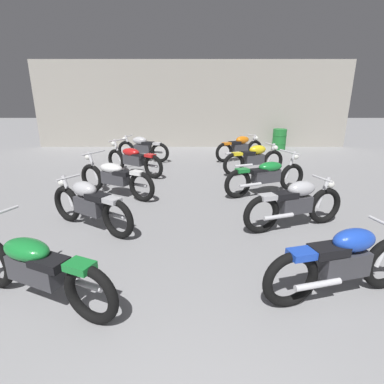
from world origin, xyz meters
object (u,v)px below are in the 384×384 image
(motorcycle_left_row_2, at_px, (90,204))
(motorcycle_left_row_5, at_px, (142,148))
(motorcycle_right_row_1, at_px, (344,261))
(motorcycle_right_row_4, at_px, (254,159))
(motorcycle_left_row_4, at_px, (133,159))
(motorcycle_right_row_2, at_px, (295,203))
(motorcycle_left_row_1, at_px, (35,267))
(motorcycle_left_row_3, at_px, (115,177))
(motorcycle_right_row_5, at_px, (240,147))
(oil_drum, at_px, (279,139))
(motorcycle_right_row_3, at_px, (267,175))

(motorcycle_left_row_2, bearing_deg, motorcycle_left_row_5, 89.69)
(motorcycle_right_row_1, bearing_deg, motorcycle_right_row_4, 88.98)
(motorcycle_left_row_4, bearing_deg, motorcycle_left_row_2, -90.90)
(motorcycle_right_row_2, bearing_deg, motorcycle_right_row_1, -92.26)
(motorcycle_left_row_1, height_order, motorcycle_left_row_3, same)
(motorcycle_right_row_1, distance_m, motorcycle_right_row_5, 7.59)
(motorcycle_left_row_4, height_order, motorcycle_right_row_4, motorcycle_left_row_4)
(motorcycle_right_row_4, distance_m, oil_drum, 4.57)
(motorcycle_left_row_1, distance_m, motorcycle_right_row_3, 5.20)
(motorcycle_left_row_1, bearing_deg, motorcycle_left_row_3, 90.63)
(motorcycle_left_row_4, bearing_deg, motorcycle_left_row_5, 90.88)
(motorcycle_left_row_5, distance_m, motorcycle_right_row_2, 6.58)
(motorcycle_left_row_1, height_order, motorcycle_right_row_4, motorcycle_left_row_1)
(motorcycle_right_row_5, xyz_separation_m, oil_drum, (2.00, 2.24, -0.03))
(oil_drum, bearing_deg, motorcycle_left_row_2, -124.35)
(motorcycle_left_row_1, bearing_deg, motorcycle_left_row_2, 91.14)
(motorcycle_right_row_4, bearing_deg, motorcycle_right_row_1, -91.02)
(motorcycle_right_row_1, xyz_separation_m, motorcycle_right_row_3, (0.02, 3.79, -0.01))
(motorcycle_left_row_5, distance_m, motorcycle_right_row_4, 3.97)
(motorcycle_right_row_3, bearing_deg, motorcycle_right_row_4, 87.53)
(oil_drum, bearing_deg, motorcycle_right_row_3, -107.95)
(motorcycle_left_row_5, xyz_separation_m, motorcycle_right_row_3, (3.46, -3.68, -0.01))
(motorcycle_left_row_1, bearing_deg, motorcycle_right_row_3, 48.51)
(motorcycle_right_row_2, relative_size, motorcycle_right_row_5, 1.06)
(motorcycle_left_row_3, height_order, motorcycle_right_row_3, same)
(motorcycle_left_row_1, distance_m, motorcycle_right_row_1, 3.43)
(motorcycle_right_row_1, bearing_deg, motorcycle_right_row_3, 89.69)
(motorcycle_left_row_4, xyz_separation_m, motorcycle_right_row_4, (3.51, 0.05, 0.01))
(motorcycle_left_row_5, height_order, motorcycle_right_row_2, same)
(motorcycle_left_row_2, distance_m, oil_drum, 9.65)
(motorcycle_left_row_5, xyz_separation_m, motorcycle_right_row_5, (3.41, 0.12, 0.00))
(motorcycle_left_row_4, relative_size, motorcycle_right_row_4, 0.97)
(motorcycle_right_row_1, distance_m, oil_drum, 10.02)
(motorcycle_left_row_2, bearing_deg, motorcycle_right_row_2, 0.67)
(motorcycle_left_row_3, relative_size, motorcycle_right_row_3, 0.95)
(motorcycle_left_row_2, height_order, motorcycle_right_row_2, same)
(motorcycle_left_row_1, bearing_deg, motorcycle_right_row_1, 1.83)
(motorcycle_right_row_4, xyz_separation_m, oil_drum, (1.88, 4.17, -0.03))
(motorcycle_left_row_3, relative_size, motorcycle_right_row_1, 1.01)
(motorcycle_left_row_2, height_order, motorcycle_right_row_3, motorcycle_right_row_3)
(motorcycle_left_row_4, bearing_deg, motorcycle_right_row_5, 30.30)
(motorcycle_left_row_4, distance_m, motorcycle_right_row_2, 5.09)
(motorcycle_left_row_4, height_order, motorcycle_left_row_5, motorcycle_left_row_4)
(motorcycle_left_row_1, height_order, motorcycle_right_row_5, motorcycle_left_row_1)
(motorcycle_right_row_5, height_order, oil_drum, motorcycle_right_row_5)
(motorcycle_left_row_4, xyz_separation_m, motorcycle_right_row_1, (3.41, -5.61, 0.01))
(motorcycle_left_row_5, bearing_deg, motorcycle_left_row_2, -90.31)
(motorcycle_left_row_1, relative_size, motorcycle_right_row_2, 1.06)
(oil_drum, bearing_deg, motorcycle_right_row_5, -131.79)
(motorcycle_left_row_3, height_order, oil_drum, motorcycle_left_row_3)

